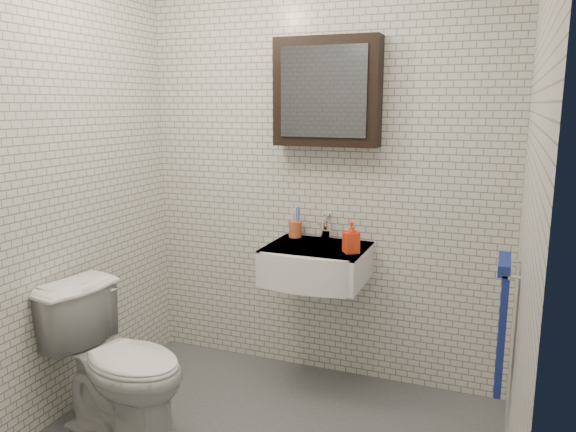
# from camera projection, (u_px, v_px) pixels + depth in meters

# --- Properties ---
(room_shell) EXTENTS (2.22, 2.02, 2.51)m
(room_shell) POSITION_uv_depth(u_px,v_px,m) (248.00, 145.00, 2.34)
(room_shell) COLOR silver
(room_shell) RESTS_ON ground
(washbasin) EXTENTS (0.55, 0.50, 0.20)m
(washbasin) POSITION_uv_depth(u_px,v_px,m) (314.00, 264.00, 3.13)
(washbasin) COLOR white
(washbasin) RESTS_ON room_shell
(faucet) EXTENTS (0.06, 0.20, 0.15)m
(faucet) POSITION_uv_depth(u_px,v_px,m) (325.00, 229.00, 3.28)
(faucet) COLOR silver
(faucet) RESTS_ON washbasin
(mirror_cabinet) EXTENTS (0.60, 0.15, 0.60)m
(mirror_cabinet) POSITION_uv_depth(u_px,v_px,m) (327.00, 92.00, 3.12)
(mirror_cabinet) COLOR black
(mirror_cabinet) RESTS_ON room_shell
(towel_rail) EXTENTS (0.09, 0.30, 0.58)m
(towel_rail) POSITION_uv_depth(u_px,v_px,m) (503.00, 318.00, 2.43)
(towel_rail) COLOR silver
(towel_rail) RESTS_ON room_shell
(toothbrush_cup) EXTENTS (0.09, 0.09, 0.21)m
(toothbrush_cup) POSITION_uv_depth(u_px,v_px,m) (295.00, 228.00, 3.36)
(toothbrush_cup) COLOR #BC542F
(toothbrush_cup) RESTS_ON washbasin
(soap_bottle) EXTENTS (0.11, 0.11, 0.17)m
(soap_bottle) POSITION_uv_depth(u_px,v_px,m) (351.00, 237.00, 3.00)
(soap_bottle) COLOR orange
(soap_bottle) RESTS_ON washbasin
(toilet) EXTENTS (0.81, 0.55, 0.76)m
(toilet) POSITION_uv_depth(u_px,v_px,m) (120.00, 363.00, 2.77)
(toilet) COLOR white
(toilet) RESTS_ON ground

